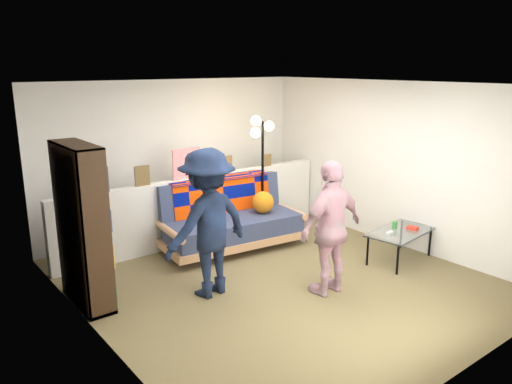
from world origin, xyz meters
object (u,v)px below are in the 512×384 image
futon_sofa (231,220)px  person_left (208,223)px  coffee_table (401,233)px  person_right (331,228)px  bookshelf (83,231)px  floor_lamp (261,152)px

futon_sofa → person_left: size_ratio=1.25×
futon_sofa → coffee_table: bearing=-50.8°
coffee_table → person_left: (-2.61, 0.75, 0.47)m
person_right → bookshelf: bearing=-33.5°
bookshelf → floor_lamp: floor_lamp is taller
bookshelf → futon_sofa: bearing=11.5°
futon_sofa → person_left: (-1.10, -1.10, 0.45)m
futon_sofa → bookshelf: (-2.31, -0.47, 0.44)m
floor_lamp → person_right: (-0.62, -2.09, -0.53)m
bookshelf → person_left: bearing=-27.5°
floor_lamp → person_right: floor_lamp is taller
futon_sofa → floor_lamp: (0.67, 0.14, 0.91)m
floor_lamp → bookshelf: bearing=-168.4°
futon_sofa → coffee_table: (1.51, -1.85, -0.02)m
futon_sofa → bookshelf: size_ratio=1.18×
futon_sofa → person_right: bearing=-88.8°
bookshelf → person_right: size_ratio=1.15×
coffee_table → person_left: bearing=163.9°
futon_sofa → person_left: bearing=-134.9°
coffee_table → bookshelf: bearing=160.1°
futon_sofa → floor_lamp: size_ratio=1.15×
person_left → person_right: bearing=136.2°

